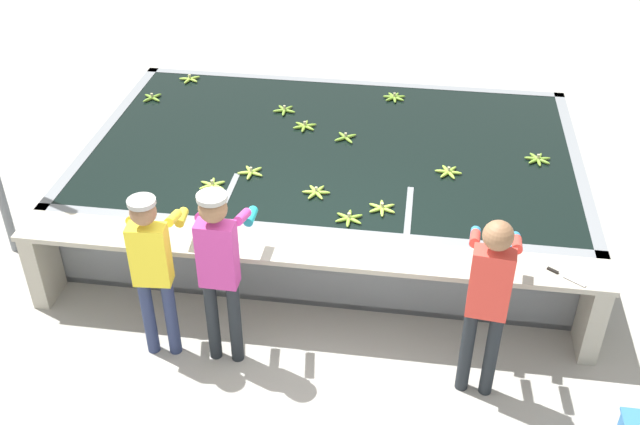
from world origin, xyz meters
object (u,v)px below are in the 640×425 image
(worker_1, at_px, (219,261))
(banana_bunch_floating_8, at_px, (212,185))
(banana_bunch_floating_11, at_px, (190,79))
(banana_bunch_floating_10, at_px, (346,138))
(banana_bunch_floating_7, at_px, (316,192))
(banana_bunch_floating_9, at_px, (152,98))
(banana_bunch_floating_1, at_px, (305,126))
(worker_2, at_px, (489,292))
(banana_bunch_floating_4, at_px, (251,172))
(banana_bunch_floating_5, at_px, (538,159))
(knife_0, at_px, (560,274))
(worker_0, at_px, (152,262))
(banana_bunch_floating_0, at_px, (448,172))
(banana_bunch_floating_12, at_px, (382,208))
(banana_bunch_floating_6, at_px, (349,218))
(banana_bunch_floating_3, at_px, (284,110))
(banana_bunch_floating_2, at_px, (394,97))

(worker_1, height_order, banana_bunch_floating_8, worker_1)
(banana_bunch_floating_11, bearing_deg, banana_bunch_floating_10, -30.23)
(banana_bunch_floating_7, bearing_deg, banana_bunch_floating_9, 141.78)
(banana_bunch_floating_1, bearing_deg, banana_bunch_floating_10, -22.22)
(worker_2, xyz_separation_m, banana_bunch_floating_4, (-2.30, 1.76, -0.17))
(banana_bunch_floating_4, xyz_separation_m, banana_bunch_floating_5, (2.92, 0.69, -0.00))
(banana_bunch_floating_7, distance_m, knife_0, 2.42)
(worker_0, relative_size, banana_bunch_floating_0, 5.80)
(banana_bunch_floating_7, height_order, knife_0, banana_bunch_floating_7)
(banana_bunch_floating_10, distance_m, knife_0, 2.94)
(banana_bunch_floating_0, height_order, banana_bunch_floating_12, same)
(worker_0, xyz_separation_m, banana_bunch_floating_9, (-1.11, 3.22, -0.11))
(worker_0, height_order, banana_bunch_floating_6, worker_0)
(banana_bunch_floating_9, height_order, banana_bunch_floating_10, same)
(banana_bunch_floating_1, height_order, banana_bunch_floating_8, same)
(banana_bunch_floating_3, height_order, banana_bunch_floating_4, same)
(banana_bunch_floating_1, relative_size, banana_bunch_floating_12, 1.00)
(banana_bunch_floating_2, xyz_separation_m, banana_bunch_floating_5, (1.59, -1.27, 0.00))
(worker_0, relative_size, banana_bunch_floating_4, 5.89)
(banana_bunch_floating_6, relative_size, banana_bunch_floating_9, 1.10)
(banana_bunch_floating_4, bearing_deg, banana_bunch_floating_12, -18.46)
(banana_bunch_floating_1, height_order, banana_bunch_floating_10, same)
(banana_bunch_floating_3, height_order, banana_bunch_floating_8, same)
(worker_0, height_order, banana_bunch_floating_1, worker_0)
(banana_bunch_floating_9, relative_size, banana_bunch_floating_12, 0.90)
(banana_bunch_floating_4, relative_size, banana_bunch_floating_11, 1.00)
(banana_bunch_floating_1, relative_size, banana_bunch_floating_10, 1.16)
(banana_bunch_floating_7, relative_size, knife_0, 0.93)
(banana_bunch_floating_11, bearing_deg, banana_bunch_floating_8, -68.61)
(worker_1, xyz_separation_m, banana_bunch_floating_11, (-1.40, 3.81, -0.18))
(worker_2, height_order, banana_bunch_floating_7, worker_2)
(banana_bunch_floating_6, relative_size, knife_0, 0.93)
(worker_0, height_order, banana_bunch_floating_8, worker_0)
(banana_bunch_floating_0, distance_m, banana_bunch_floating_11, 3.74)
(banana_bunch_floating_4, distance_m, banana_bunch_floating_8, 0.44)
(banana_bunch_floating_3, bearing_deg, banana_bunch_floating_11, 153.03)
(banana_bunch_floating_0, height_order, banana_bunch_floating_5, same)
(banana_bunch_floating_0, relative_size, banana_bunch_floating_8, 1.00)
(banana_bunch_floating_9, distance_m, banana_bunch_floating_10, 2.52)
(banana_bunch_floating_4, height_order, banana_bunch_floating_12, same)
(banana_bunch_floating_3, xyz_separation_m, knife_0, (2.86, -2.65, -0.01))
(banana_bunch_floating_7, height_order, banana_bunch_floating_11, same)
(worker_0, relative_size, banana_bunch_floating_10, 6.71)
(banana_bunch_floating_7, height_order, banana_bunch_floating_8, same)
(worker_1, height_order, banana_bunch_floating_5, worker_1)
(worker_1, bearing_deg, banana_bunch_floating_9, 117.74)
(banana_bunch_floating_11, bearing_deg, banana_bunch_floating_5, -18.74)
(worker_1, xyz_separation_m, knife_0, (2.81, 0.47, -0.18))
(banana_bunch_floating_3, bearing_deg, banana_bunch_floating_10, -35.36)
(banana_bunch_floating_0, bearing_deg, banana_bunch_floating_11, 150.91)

